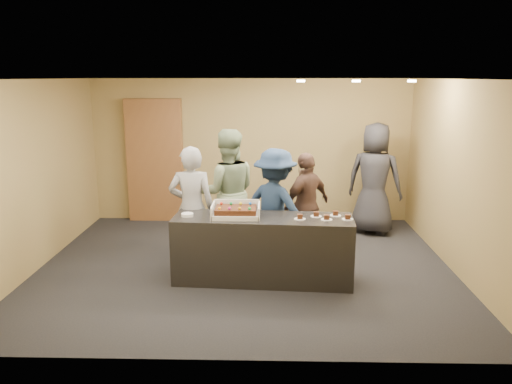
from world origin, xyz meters
TOP-DOWN VIEW (x-y plane):
  - room at (0.00, 0.00)m, footprint 6.04×6.00m
  - serving_counter at (0.27, -0.49)m, footprint 2.44×0.85m
  - storage_cabinet at (-1.82, 2.41)m, footprint 1.06×0.15m
  - cake_box at (-0.09, -0.47)m, footprint 0.64×0.44m
  - sheet_cake at (-0.09, -0.49)m, footprint 0.54×0.38m
  - plate_stack at (-0.75, -0.49)m, footprint 0.16×0.16m
  - slice_a at (0.76, -0.59)m, footprint 0.15×0.15m
  - slice_b at (0.98, -0.46)m, footprint 0.15×0.15m
  - slice_c at (1.10, -0.61)m, footprint 0.15×0.15m
  - slice_d at (1.25, -0.41)m, footprint 0.15×0.15m
  - slice_e at (1.38, -0.59)m, footprint 0.15×0.15m
  - person_server_grey at (-0.76, -0.04)m, footprint 0.67×0.46m
  - person_sage_man at (-0.30, 0.59)m, footprint 1.06×0.89m
  - person_navy_man at (0.44, 0.13)m, footprint 1.29×1.15m
  - person_brown_extra at (0.93, 0.52)m, footprint 0.96×0.95m
  - person_dark_suit at (2.20, 1.70)m, footprint 1.14×0.97m
  - ceiling_spotlights at (1.60, 0.50)m, footprint 1.72×0.12m

SIDE VIEW (x-z plane):
  - serving_counter at x=0.27m, z-range 0.00..0.90m
  - person_brown_extra at x=0.93m, z-range 0.00..1.62m
  - person_navy_man at x=0.44m, z-range 0.00..1.73m
  - person_server_grey at x=-0.76m, z-range 0.00..1.79m
  - plate_stack at x=-0.75m, z-range 0.90..0.94m
  - slice_a at x=0.76m, z-range 0.89..0.96m
  - slice_b at x=0.98m, z-range 0.89..0.96m
  - slice_c at x=1.10m, z-range 0.89..0.96m
  - slice_d at x=1.25m, z-range 0.89..0.96m
  - slice_e at x=1.38m, z-range 0.89..0.96m
  - cake_box at x=-0.09m, z-range 0.85..1.04m
  - person_sage_man at x=-0.30m, z-range 0.00..1.96m
  - person_dark_suit at x=2.20m, z-range 0.00..1.97m
  - sheet_cake at x=-0.09m, z-range 0.94..1.05m
  - storage_cabinet at x=-1.82m, z-range 0.00..2.33m
  - room at x=0.00m, z-range 0.00..2.70m
  - ceiling_spotlights at x=1.60m, z-range 2.66..2.69m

